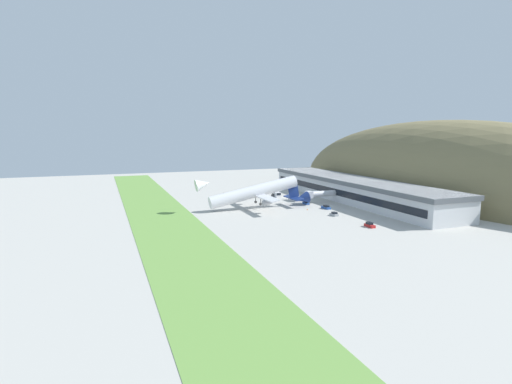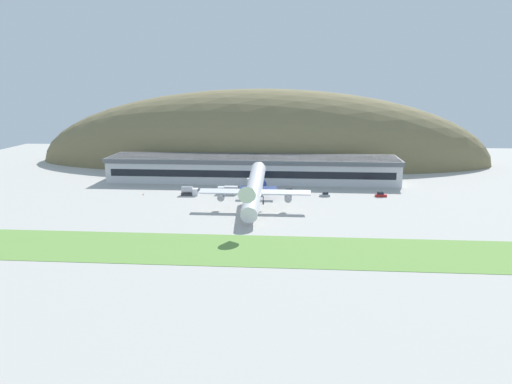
# 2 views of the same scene
# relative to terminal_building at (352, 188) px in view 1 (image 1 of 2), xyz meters

# --- Properties ---
(ground_plane) EXTENTS (332.29, 332.29, 0.00)m
(ground_plane) POSITION_rel_terminal_building_xyz_m (3.10, -49.22, -5.71)
(ground_plane) COLOR #ADAAA3
(grass_strip_foreground) EXTENTS (299.06, 23.59, 0.08)m
(grass_strip_foreground) POSITION_rel_terminal_building_xyz_m (3.10, -88.66, -5.67)
(grass_strip_foreground) COLOR #669342
(grass_strip_foreground) RESTS_ON ground_plane
(hill_backdrop) EXTENTS (229.57, 73.60, 74.62)m
(hill_backdrop) POSITION_rel_terminal_building_xyz_m (0.18, 50.13, -5.71)
(hill_backdrop) COLOR olive
(hill_backdrop) RESTS_ON ground_plane
(terminal_building) EXTENTS (120.07, 21.82, 10.09)m
(terminal_building) POSITION_rel_terminal_building_xyz_m (0.00, 0.00, 0.00)
(terminal_building) COLOR silver
(terminal_building) RESTS_ON ground_plane
(jetway_0) EXTENTS (3.38, 14.86, 5.43)m
(jetway_0) POSITION_rel_terminal_building_xyz_m (1.68, -18.59, -1.72)
(jetway_0) COLOR silver
(jetway_0) RESTS_ON ground_plane
(cargo_airplane) EXTENTS (35.80, 49.78, 14.17)m
(cargo_airplane) POSITION_rel_terminal_building_xyz_m (4.87, -49.90, 1.19)
(cargo_airplane) COLOR silver
(service_car_0) EXTENTS (3.74, 1.79, 1.63)m
(service_car_0) POSITION_rel_terminal_building_xyz_m (3.19, -25.83, -5.04)
(service_car_0) COLOR #264C99
(service_car_0) RESTS_ON ground_plane
(service_car_1) EXTENTS (4.12, 1.76, 1.67)m
(service_car_1) POSITION_rel_terminal_building_xyz_m (48.62, -26.50, -5.02)
(service_car_1) COLOR #B21E1E
(service_car_1) RESTS_ON ground_plane
(service_car_2) EXTENTS (4.72, 2.18, 1.54)m
(service_car_2) POSITION_rel_terminal_building_xyz_m (15.42, -23.13, -5.07)
(service_car_2) COLOR #264C99
(service_car_2) RESTS_ON ground_plane
(service_car_3) EXTENTS (3.75, 1.88, 1.45)m
(service_car_3) POSITION_rel_terminal_building_xyz_m (28.60, -27.52, -5.11)
(service_car_3) COLOR #999EA3
(service_car_3) RESTS_ON ground_plane
(fuel_truck) EXTENTS (6.22, 2.66, 3.30)m
(fuel_truck) POSITION_rel_terminal_building_xyz_m (-20.62, -29.58, -4.18)
(fuel_truck) COLOR silver
(fuel_truck) RESTS_ON ground_plane
(box_truck) EXTENTS (7.40, 2.53, 2.93)m
(box_truck) POSITION_rel_terminal_building_xyz_m (-6.92, -26.50, -4.28)
(box_truck) COLOR silver
(box_truck) RESTS_ON ground_plane
(traffic_cone_0) EXTENTS (0.52, 0.52, 0.58)m
(traffic_cone_0) POSITION_rel_terminal_building_xyz_m (-37.65, -30.70, -5.43)
(traffic_cone_0) COLOR orange
(traffic_cone_0) RESTS_ON ground_plane
(traffic_cone_1) EXTENTS (0.52, 0.52, 0.58)m
(traffic_cone_1) POSITION_rel_terminal_building_xyz_m (14.89, -31.50, -5.43)
(traffic_cone_1) COLOR orange
(traffic_cone_1) RESTS_ON ground_plane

